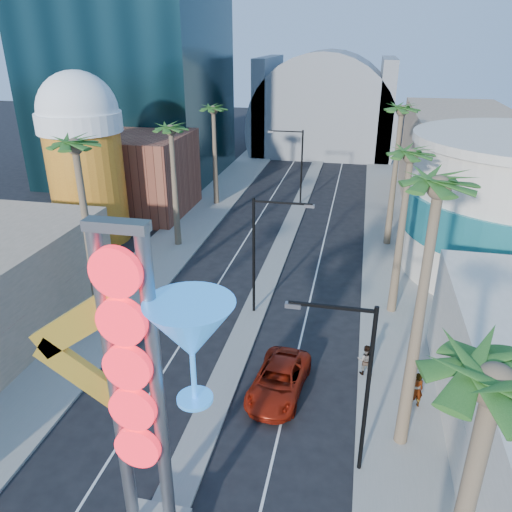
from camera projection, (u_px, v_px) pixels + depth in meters
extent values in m
cube|color=gray|center=(191.00, 225.00, 48.59)|extent=(5.00, 100.00, 0.15)
cube|color=gray|center=(392.00, 240.00, 44.96)|extent=(5.00, 100.00, 0.15)
cube|color=gray|center=(292.00, 221.00, 49.46)|extent=(1.60, 84.00, 0.15)
cube|color=brown|center=(138.00, 174.00, 50.92)|extent=(10.00, 10.00, 8.00)
cube|color=#998062|center=(455.00, 158.00, 53.34)|extent=(10.00, 20.00, 10.00)
cylinder|color=#BC5A19|center=(88.00, 185.00, 43.55)|extent=(6.40, 6.40, 10.00)
cylinder|color=white|center=(79.00, 122.00, 41.36)|extent=(7.00, 7.00, 1.60)
sphere|color=white|center=(78.00, 112.00, 41.04)|extent=(6.60, 6.60, 6.60)
cylinder|color=slate|center=(324.00, 125.00, 78.25)|extent=(22.00, 16.00, 22.00)
cube|color=slate|center=(268.00, 104.00, 78.75)|extent=(2.00, 16.00, 14.00)
cube|color=slate|center=(385.00, 107.00, 75.31)|extent=(2.00, 16.00, 14.00)
cylinder|color=slate|center=(117.00, 400.00, 15.70)|extent=(0.44, 0.44, 12.00)
cylinder|color=slate|center=(159.00, 406.00, 15.44)|extent=(0.44, 0.44, 12.00)
cube|color=slate|center=(116.00, 226.00, 13.17)|extent=(1.80, 0.50, 0.30)
cylinder|color=red|center=(115.00, 272.00, 13.35)|extent=(1.50, 0.25, 1.50)
cylinder|color=red|center=(122.00, 322.00, 13.98)|extent=(1.50, 0.25, 1.50)
cylinder|color=red|center=(128.00, 367.00, 14.61)|extent=(1.50, 0.25, 1.50)
cylinder|color=red|center=(133.00, 409.00, 15.24)|extent=(1.50, 0.25, 1.50)
cylinder|color=red|center=(138.00, 447.00, 15.87)|extent=(1.50, 0.25, 1.50)
cube|color=gold|center=(79.00, 323.00, 14.78)|extent=(3.47, 0.25, 2.80)
cube|color=gold|center=(88.00, 378.00, 15.59)|extent=(3.47, 0.25, 2.80)
cone|color=#2A8CF2|center=(191.00, 331.00, 14.03)|extent=(2.60, 2.60, 1.80)
cylinder|color=#2A8CF2|center=(194.00, 377.00, 14.68)|extent=(0.16, 0.16, 1.60)
cylinder|color=#2A8CF2|center=(195.00, 398.00, 15.00)|extent=(1.10, 1.10, 0.12)
cylinder|color=black|center=(254.00, 258.00, 31.78)|extent=(0.18, 0.18, 8.00)
cube|color=black|center=(283.00, 203.00, 29.89)|extent=(3.60, 0.12, 0.12)
cube|color=slate|center=(309.00, 206.00, 29.63)|extent=(0.60, 0.25, 0.18)
cylinder|color=black|center=(302.00, 168.00, 53.23)|extent=(0.18, 0.18, 8.00)
cube|color=black|center=(286.00, 131.00, 52.03)|extent=(3.60, 0.12, 0.12)
cube|color=slate|center=(271.00, 132.00, 52.37)|extent=(0.60, 0.25, 0.18)
cylinder|color=black|center=(367.00, 395.00, 19.68)|extent=(0.18, 0.18, 8.00)
cube|color=black|center=(332.00, 307.00, 18.44)|extent=(3.24, 0.12, 0.12)
cube|color=slate|center=(293.00, 305.00, 18.76)|extent=(0.60, 0.25, 0.18)
cylinder|color=brown|center=(89.00, 245.00, 29.21)|extent=(0.40, 0.40, 11.50)
sphere|color=#1A4617|center=(75.00, 147.00, 26.88)|extent=(2.40, 2.40, 2.40)
cylinder|color=brown|center=(175.00, 191.00, 42.03)|extent=(0.40, 0.40, 10.00)
sphere|color=#1A4617|center=(171.00, 130.00, 40.00)|extent=(2.40, 2.40, 2.40)
cylinder|color=brown|center=(215.00, 159.00, 52.75)|extent=(0.40, 0.40, 10.00)
sphere|color=#1A4617|center=(213.00, 110.00, 50.72)|extent=(2.40, 2.40, 2.40)
sphere|color=#1A4617|center=(495.00, 386.00, 9.34)|extent=(2.40, 2.40, 2.40)
cylinder|color=brown|center=(417.00, 330.00, 20.31)|extent=(0.40, 0.40, 12.00)
sphere|color=#1A4617|center=(439.00, 188.00, 17.87)|extent=(2.40, 2.40, 2.40)
cylinder|color=brown|center=(400.00, 239.00, 31.34)|extent=(0.40, 0.40, 10.50)
sphere|color=#1A4617|center=(411.00, 156.00, 29.21)|extent=(2.40, 2.40, 2.40)
cylinder|color=brown|center=(394.00, 181.00, 41.86)|extent=(0.40, 0.40, 11.50)
sphere|color=#1A4617|center=(402.00, 111.00, 39.52)|extent=(2.40, 2.40, 2.40)
imported|color=maroon|center=(279.00, 381.00, 25.62)|extent=(2.99, 5.63, 1.51)
imported|color=gray|center=(416.00, 390.00, 24.38)|extent=(0.81, 0.64, 1.96)
imported|color=gray|center=(365.00, 360.00, 26.79)|extent=(0.90, 0.72, 1.77)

